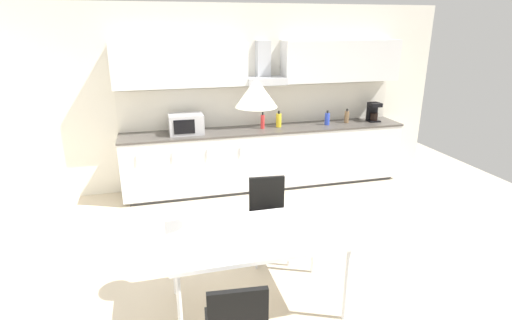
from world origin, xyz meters
The scene contains 14 objects.
ground_plane centered at (0.00, 0.00, -0.01)m, with size 9.26×7.59×0.02m, color beige.
wall_back centered at (0.00, 2.58, 1.35)m, with size 7.41×0.10×2.69m, color silver.
kitchen_counter centered at (0.82, 2.24, 0.46)m, with size 4.28×0.62×0.92m.
backsplash_tile centered at (0.82, 2.52, 1.22)m, with size 4.26×0.02×0.59m, color silver.
upper_wall_cabinets centered at (0.82, 2.36, 1.87)m, with size 4.26×0.40×0.61m.
microwave centered at (-0.37, 2.23, 1.06)m, with size 0.48×0.35×0.28m.
coffee_maker centered at (2.60, 2.26, 1.07)m, with size 0.18×0.19×0.30m.
bottle_red centered at (0.76, 2.24, 1.03)m, with size 0.06×0.06×0.25m.
bottle_blue centered at (1.79, 2.21, 1.02)m, with size 0.08×0.08×0.22m.
bottle_brown centered at (2.14, 2.26, 1.02)m, with size 0.07×0.07×0.22m.
bottle_yellow centered at (1.02, 2.27, 1.03)m, with size 0.08×0.08×0.25m.
dining_table centered at (-0.06, -0.47, 0.69)m, with size 1.49×0.82×0.73m.
chair_far_right centered at (0.29, 0.32, 0.53)m, with size 0.43×0.43×0.87m.
pendant_lamp centered at (-0.06, -0.47, 1.91)m, with size 0.32×0.32×0.22m, color silver.
Camera 1 is at (-0.82, -3.35, 2.39)m, focal length 28.00 mm.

